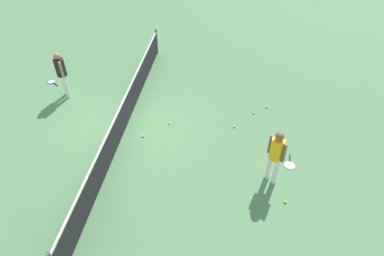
# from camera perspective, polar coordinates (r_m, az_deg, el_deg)

# --- Properties ---
(ground_plane) EXTENTS (40.00, 40.00, 0.00)m
(ground_plane) POSITION_cam_1_polar(r_m,az_deg,el_deg) (11.07, -11.09, 0.20)
(ground_plane) COLOR #4C7A4C
(court_net) EXTENTS (10.09, 0.09, 1.07)m
(court_net) POSITION_cam_1_polar(r_m,az_deg,el_deg) (10.76, -11.43, 2.23)
(court_net) COLOR #4C4C51
(court_net) RESTS_ON ground_plane
(player_near_side) EXTENTS (0.48, 0.48, 1.70)m
(player_near_side) POSITION_cam_1_polar(r_m,az_deg,el_deg) (8.82, 14.02, -4.15)
(player_near_side) COLOR white
(player_near_side) RESTS_ON ground_plane
(player_far_side) EXTENTS (0.47, 0.47, 1.70)m
(player_far_side) POSITION_cam_1_polar(r_m,az_deg,el_deg) (12.53, -21.25, 8.94)
(player_far_side) COLOR white
(player_far_side) RESTS_ON ground_plane
(tennis_racket_near_player) EXTENTS (0.60, 0.35, 0.03)m
(tennis_racket_near_player) POSITION_cam_1_polar(r_m,az_deg,el_deg) (10.04, 16.20, -5.97)
(tennis_racket_near_player) COLOR white
(tennis_racket_near_player) RESTS_ON ground_plane
(tennis_racket_far_player) EXTENTS (0.48, 0.57, 0.03)m
(tennis_racket_far_player) POSITION_cam_1_polar(r_m,az_deg,el_deg) (14.04, -22.61, 7.22)
(tennis_racket_far_player) COLOR blue
(tennis_racket_far_player) RESTS_ON ground_plane
(tennis_ball_near_player) EXTENTS (0.07, 0.07, 0.07)m
(tennis_ball_near_player) POSITION_cam_1_polar(r_m,az_deg,el_deg) (10.59, -8.29, -1.37)
(tennis_ball_near_player) COLOR #C6E033
(tennis_ball_near_player) RESTS_ON ground_plane
(tennis_ball_by_net) EXTENTS (0.07, 0.07, 0.07)m
(tennis_ball_by_net) POSITION_cam_1_polar(r_m,az_deg,el_deg) (9.10, 15.53, -11.95)
(tennis_ball_by_net) COLOR #C6E033
(tennis_ball_by_net) RESTS_ON ground_plane
(tennis_ball_midcourt) EXTENTS (0.07, 0.07, 0.07)m
(tennis_ball_midcourt) POSITION_cam_1_polar(r_m,az_deg,el_deg) (10.92, 7.21, 0.27)
(tennis_ball_midcourt) COLOR #C6E033
(tennis_ball_midcourt) RESTS_ON ground_plane
(tennis_ball_baseline) EXTENTS (0.07, 0.07, 0.07)m
(tennis_ball_baseline) POSITION_cam_1_polar(r_m,az_deg,el_deg) (11.56, 10.37, 2.51)
(tennis_ball_baseline) COLOR #C6E033
(tennis_ball_baseline) RESTS_ON ground_plane
(tennis_ball_stray_left) EXTENTS (0.07, 0.07, 0.07)m
(tennis_ball_stray_left) POSITION_cam_1_polar(r_m,az_deg,el_deg) (10.97, -3.83, 0.77)
(tennis_ball_stray_left) COLOR #C6E033
(tennis_ball_stray_left) RESTS_ON ground_plane
(tennis_ball_stray_right) EXTENTS (0.07, 0.07, 0.07)m
(tennis_ball_stray_right) POSITION_cam_1_polar(r_m,az_deg,el_deg) (11.92, 12.52, 3.48)
(tennis_ball_stray_right) COLOR #C6E033
(tennis_ball_stray_right) RESTS_ON ground_plane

